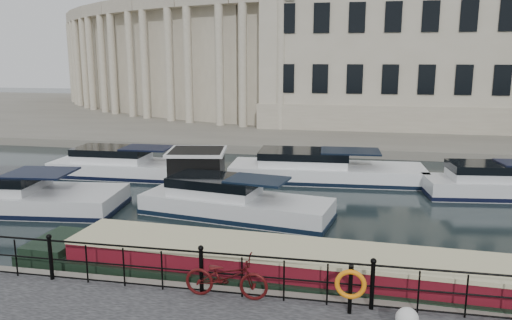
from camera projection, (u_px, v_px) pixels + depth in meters
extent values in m
plane|color=black|center=(226.00, 275.00, 14.33)|extent=(160.00, 160.00, 0.00)
cube|color=#6B665B|center=(320.00, 115.00, 51.75)|extent=(120.00, 42.00, 0.55)
cylinder|color=black|center=(51.00, 259.00, 12.70)|extent=(0.10, 0.10, 1.10)
sphere|color=black|center=(49.00, 237.00, 12.58)|extent=(0.14, 0.14, 0.14)
cylinder|color=black|center=(201.00, 272.00, 11.94)|extent=(0.10, 0.10, 1.10)
sphere|color=black|center=(201.00, 248.00, 11.82)|extent=(0.14, 0.14, 0.14)
cylinder|color=black|center=(372.00, 286.00, 11.19)|extent=(0.10, 0.10, 1.10)
sphere|color=black|center=(374.00, 261.00, 11.07)|extent=(0.14, 0.14, 0.14)
cylinder|color=black|center=(201.00, 252.00, 11.84)|extent=(24.00, 0.05, 0.05)
cylinder|color=black|center=(201.00, 272.00, 11.94)|extent=(24.00, 0.04, 0.04)
cylinder|color=black|center=(202.00, 290.00, 12.04)|extent=(24.00, 0.04, 0.04)
cube|color=#ADA38C|center=(387.00, 41.00, 43.39)|extent=(20.00, 14.00, 14.00)
cube|color=#9E937F|center=(383.00, 110.00, 44.59)|extent=(20.30, 14.30, 2.00)
cube|color=#ADA38C|center=(274.00, 59.00, 41.63)|extent=(5.73, 4.06, 11.00)
cylinder|color=#ADA38C|center=(281.00, 67.00, 38.80)|extent=(0.70, 0.70, 9.80)
cylinder|color=#ADA38C|center=(243.00, 66.00, 40.09)|extent=(0.70, 0.70, 9.80)
cube|color=#ADA38C|center=(221.00, 59.00, 43.94)|extent=(5.90, 4.56, 11.00)
cylinder|color=#ADA38C|center=(219.00, 66.00, 41.07)|extent=(0.70, 0.70, 9.80)
cylinder|color=#ADA38C|center=(188.00, 66.00, 42.71)|extent=(0.70, 0.70, 9.80)
cube|color=#ADA38C|center=(177.00, 59.00, 46.76)|extent=(5.99, 4.99, 11.00)
cube|color=#9E937F|center=(159.00, 2.00, 44.22)|extent=(5.55, 3.83, 1.20)
cylinder|color=#ADA38C|center=(169.00, 66.00, 43.90)|extent=(0.70, 0.70, 9.80)
cylinder|color=#ADA38C|center=(145.00, 65.00, 45.86)|extent=(0.70, 0.70, 9.80)
cube|color=#ADA38C|center=(144.00, 59.00, 50.06)|extent=(5.99, 5.36, 11.00)
cube|color=#9E937F|center=(123.00, 6.00, 47.68)|extent=(5.40, 4.29, 1.20)
cylinder|color=#ADA38C|center=(130.00, 65.00, 47.26)|extent=(0.70, 0.70, 9.80)
cylinder|color=#ADA38C|center=(113.00, 65.00, 49.51)|extent=(0.70, 0.70, 9.80)
cube|color=#ADA38C|center=(119.00, 58.00, 53.80)|extent=(5.91, 5.64, 11.00)
cube|color=#9E937F|center=(99.00, 10.00, 51.59)|extent=(5.16, 4.70, 1.20)
cylinder|color=#ADA38C|center=(103.00, 64.00, 51.09)|extent=(0.70, 0.70, 9.80)
cylinder|color=#ADA38C|center=(91.00, 64.00, 53.60)|extent=(0.70, 0.70, 9.80)
cube|color=#ADA38C|center=(103.00, 58.00, 57.92)|extent=(5.74, 5.85, 11.00)
cube|color=#9E937F|center=(83.00, 14.00, 55.90)|extent=(4.86, 5.04, 1.20)
cylinder|color=#ADA38C|center=(85.00, 64.00, 55.35)|extent=(0.70, 0.70, 9.80)
cylinder|color=#ADA38C|center=(78.00, 64.00, 58.07)|extent=(0.70, 0.70, 9.80)
cube|color=#ADA38C|center=(95.00, 58.00, 62.36)|extent=(5.49, 5.97, 11.00)
cube|color=#9E937F|center=(75.00, 17.00, 60.54)|extent=(4.48, 5.30, 1.20)
cylinder|color=#ADA38C|center=(75.00, 63.00, 59.96)|extent=(0.70, 0.70, 9.80)
cylinder|color=#ADA38C|center=(72.00, 63.00, 62.87)|extent=(0.70, 0.70, 9.80)
cube|color=#ADA38C|center=(92.00, 58.00, 67.05)|extent=(5.16, 6.00, 11.00)
cube|color=#9E937F|center=(73.00, 20.00, 65.46)|extent=(4.04, 5.49, 1.20)
cylinder|color=#ADA38C|center=(72.00, 63.00, 64.86)|extent=(0.70, 0.70, 9.80)
cylinder|color=#ADA38C|center=(72.00, 63.00, 67.92)|extent=(0.70, 0.70, 9.80)
cube|color=#ADA38C|center=(94.00, 58.00, 71.94)|extent=(4.76, 5.95, 11.00)
cube|color=#9E937F|center=(77.00, 23.00, 70.57)|extent=(3.54, 5.60, 1.20)
cylinder|color=#ADA38C|center=(74.00, 63.00, 69.99)|extent=(0.70, 0.70, 9.80)
cylinder|color=#ADA38C|center=(77.00, 62.00, 73.14)|extent=(0.70, 0.70, 9.80)
imported|color=#450C0D|center=(226.00, 276.00, 11.75)|extent=(2.00, 0.70, 1.05)
sphere|color=silver|center=(407.00, 319.00, 9.97)|extent=(0.46, 0.46, 0.46)
cylinder|color=black|center=(350.00, 290.00, 11.00)|extent=(0.09, 0.09, 1.09)
cube|color=black|center=(351.00, 267.00, 10.89)|extent=(0.11, 0.11, 0.07)
torus|color=orange|center=(351.00, 284.00, 10.88)|extent=(0.69, 0.11, 0.69)
cube|color=black|center=(309.00, 289.00, 13.28)|extent=(16.74, 3.07, 1.00)
cube|color=maroon|center=(309.00, 266.00, 13.15)|extent=(13.40, 2.57, 0.78)
cube|color=beige|center=(310.00, 251.00, 13.07)|extent=(13.40, 2.63, 0.11)
cube|color=#6B665B|center=(198.00, 195.00, 22.48)|extent=(3.83, 3.37, 0.28)
cube|color=black|center=(197.00, 173.00, 22.27)|extent=(2.62, 2.62, 2.04)
cube|color=silver|center=(197.00, 152.00, 22.08)|extent=(2.88, 2.88, 0.14)
cube|color=silver|center=(20.00, 204.00, 20.60)|extent=(8.64, 3.92, 1.20)
cube|color=black|center=(20.00, 206.00, 20.62)|extent=(8.73, 3.96, 0.18)
cube|color=black|center=(40.00, 173.00, 20.24)|extent=(2.72, 2.40, 0.08)
cube|color=silver|center=(236.00, 211.00, 19.64)|extent=(7.78, 3.62, 1.20)
cube|color=black|center=(236.00, 213.00, 19.65)|extent=(7.86, 3.65, 0.18)
cube|color=silver|center=(215.00, 188.00, 19.78)|extent=(3.65, 2.50, 0.90)
cube|color=black|center=(257.00, 180.00, 19.05)|extent=(2.49, 2.03, 0.08)
cube|color=white|center=(131.00, 173.00, 26.24)|extent=(8.22, 2.71, 1.20)
cube|color=black|center=(131.00, 174.00, 26.25)|extent=(8.30, 2.74, 0.18)
cube|color=white|center=(112.00, 156.00, 26.23)|extent=(3.72, 2.17, 0.90)
cube|color=black|center=(147.00, 148.00, 25.79)|extent=(2.48, 1.84, 0.08)
cube|color=white|center=(326.00, 177.00, 25.35)|extent=(9.81, 3.38, 1.20)
cube|color=black|center=(326.00, 178.00, 25.36)|extent=(9.91, 3.42, 0.18)
cube|color=white|center=(304.00, 160.00, 25.34)|extent=(4.47, 2.59, 0.90)
cube|color=black|center=(350.00, 151.00, 24.91)|extent=(3.00, 2.17, 0.08)
cube|color=silver|center=(501.00, 192.00, 22.40)|extent=(6.79, 3.03, 1.20)
cube|color=black|center=(500.00, 194.00, 22.42)|extent=(6.86, 3.06, 0.18)
cube|color=silver|center=(484.00, 174.00, 22.29)|extent=(3.16, 2.20, 0.90)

